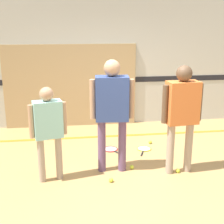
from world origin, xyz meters
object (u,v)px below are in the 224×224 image
(racket_second_spare, at_px, (111,149))
(tennis_ball_stray_left, at_px, (178,171))
(person_student_left, at_px, (48,124))
(racket_spare_on_floor, at_px, (144,149))
(tennis_ball_near_instructor, at_px, (111,180))
(tennis_ball_by_spare_racket, at_px, (150,142))
(tennis_ball_stray_right, at_px, (132,167))
(person_instructor, at_px, (112,104))
(person_student_right, at_px, (182,108))

(racket_second_spare, xyz_separation_m, tennis_ball_stray_left, (0.91, -1.05, 0.02))
(person_student_left, bearing_deg, racket_spare_on_floor, 16.43)
(racket_second_spare, relative_size, tennis_ball_near_instructor, 7.37)
(tennis_ball_by_spare_racket, bearing_deg, tennis_ball_stray_right, -118.97)
(racket_second_spare, height_order, tennis_ball_stray_left, tennis_ball_stray_left)
(tennis_ball_near_instructor, xyz_separation_m, tennis_ball_stray_right, (0.39, 0.38, 0.00))
(person_student_left, bearing_deg, tennis_ball_near_instructor, -26.16)
(tennis_ball_by_spare_racket, bearing_deg, tennis_ball_stray_left, -84.52)
(racket_second_spare, height_order, tennis_ball_by_spare_racket, tennis_ball_by_spare_racket)
(racket_spare_on_floor, bearing_deg, person_student_left, -38.30)
(tennis_ball_near_instructor, height_order, tennis_ball_stray_left, same)
(tennis_ball_near_instructor, bearing_deg, person_instructor, 80.09)
(person_student_right, relative_size, tennis_ball_stray_right, 25.44)
(person_instructor, relative_size, tennis_ball_by_spare_racket, 26.59)
(person_student_right, xyz_separation_m, tennis_ball_stray_right, (-0.70, 0.19, -1.01))
(racket_spare_on_floor, relative_size, tennis_ball_stray_left, 7.42)
(person_student_left, relative_size, racket_spare_on_floor, 2.88)
(person_instructor, distance_m, person_student_right, 1.05)
(tennis_ball_by_spare_racket, bearing_deg, racket_second_spare, -165.32)
(racket_spare_on_floor, relative_size, tennis_ball_stray_right, 7.42)
(person_student_right, xyz_separation_m, tennis_ball_near_instructor, (-1.09, -0.19, -1.01))
(person_instructor, relative_size, person_student_right, 1.05)
(person_student_right, relative_size, tennis_ball_near_instructor, 25.44)
(tennis_ball_near_instructor, height_order, tennis_ball_by_spare_racket, same)
(person_student_left, distance_m, tennis_ball_stray_right, 1.53)
(person_student_left, height_order, tennis_ball_near_instructor, person_student_left)
(person_instructor, height_order, person_student_right, person_instructor)
(person_instructor, relative_size, tennis_ball_stray_left, 26.59)
(racket_spare_on_floor, bearing_deg, person_instructor, -20.94)
(tennis_ball_by_spare_racket, bearing_deg, racket_spare_on_floor, -125.14)
(person_student_left, bearing_deg, tennis_ball_stray_right, -5.09)
(racket_second_spare, distance_m, tennis_ball_near_instructor, 1.21)
(person_instructor, distance_m, tennis_ball_stray_left, 1.48)
(tennis_ball_near_instructor, relative_size, tennis_ball_stray_left, 1.00)
(racket_spare_on_floor, relative_size, tennis_ball_by_spare_racket, 7.42)
(tennis_ball_stray_left, bearing_deg, tennis_ball_by_spare_racket, 95.48)
(person_student_right, bearing_deg, racket_second_spare, -52.62)
(racket_second_spare, xyz_separation_m, tennis_ball_near_instructor, (-0.16, -1.20, 0.02))
(racket_spare_on_floor, height_order, tennis_ball_stray_left, tennis_ball_stray_left)
(person_student_right, distance_m, tennis_ball_stray_left, 1.01)
(racket_second_spare, distance_m, tennis_ball_stray_right, 0.85)
(person_student_left, distance_m, tennis_ball_near_instructor, 1.23)
(racket_spare_on_floor, distance_m, tennis_ball_near_instructor, 1.38)
(person_instructor, distance_m, racket_second_spare, 1.35)
(tennis_ball_stray_right, bearing_deg, racket_spare_on_floor, 63.44)
(racket_spare_on_floor, bearing_deg, tennis_ball_near_instructor, -12.06)
(racket_spare_on_floor, bearing_deg, tennis_ball_stray_right, -4.65)
(racket_spare_on_floor, xyz_separation_m, tennis_ball_by_spare_racket, (0.19, 0.27, 0.02))
(tennis_ball_by_spare_racket, bearing_deg, person_student_right, -83.66)
(person_student_right, xyz_separation_m, racket_second_spare, (-0.93, 1.01, -1.03))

